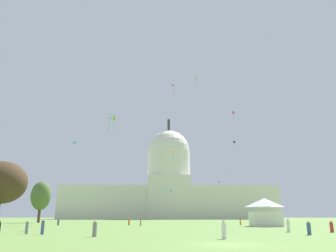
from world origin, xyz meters
TOP-DOWN VIEW (x-y plane):
  - ground_plane at (0.00, 0.00)m, footprint 800.00×800.00m
  - capitol_building at (2.10, 195.31)m, footprint 137.35×28.45m
  - event_tent at (16.81, 43.80)m, footprint 6.36×7.15m
  - tree_west_mid at (-42.35, 83.25)m, footprint 7.33×7.29m
  - tree_west_far at (-37.12, 43.76)m, footprint 14.16×14.26m
  - person_denim_front_right at (-18.48, 14.44)m, footprint 0.52×0.52m
  - person_grey_front_center at (-11.67, 9.82)m, footprint 0.51×0.51m
  - person_tan_edge_east at (-8.75, 46.81)m, footprint 0.47×0.47m
  - person_denim_deep_crowd at (-27.60, 52.88)m, footprint 0.44×0.44m
  - person_orange_lawn_far_right at (14.36, 55.07)m, footprint 0.44×0.44m
  - person_white_near_tree_east at (11.93, 18.88)m, footprint 0.61×0.61m
  - person_grey_mid_left at (-20.66, 15.47)m, footprint 0.45×0.45m
  - person_orange_aisle_center at (-11.87, 55.27)m, footprint 0.63×0.63m
  - person_denim_back_right at (11.69, 12.21)m, footprint 0.61×0.61m
  - person_white_mid_center at (0.93, 5.88)m, footprint 0.61×0.61m
  - person_red_mid_right at (17.33, 18.20)m, footprint 0.50×0.50m
  - kite_gold_high at (8.57, 88.35)m, footprint 0.76×0.77m
  - kite_magenta_high at (32.20, 131.44)m, footprint 1.23×1.19m
  - kite_red_high at (0.08, 77.27)m, footprint 1.59×1.79m
  - kite_pink_mid at (31.72, 174.99)m, footprint 1.37×1.42m
  - kite_black_mid at (25.65, 105.15)m, footprint 0.90×0.94m
  - kite_lime_mid at (-17.26, 61.31)m, footprint 0.72×0.36m
  - kite_green_mid at (-14.61, 33.62)m, footprint 0.85×1.57m
  - kite_cyan_low at (2.49, 167.59)m, footprint 1.08×1.05m
  - kite_turquoise_mid at (-37.03, 99.98)m, footprint 1.06×1.09m
  - kite_yellow_mid at (36.89, 167.52)m, footprint 1.15×1.15m
  - kite_orange_low at (-2.03, 42.35)m, footprint 1.46×1.06m

SIDE VIEW (x-z plane):
  - ground_plane at x=0.00m, z-range 0.00..0.00m
  - person_denim_deep_crowd at x=-27.60m, z-range -0.08..1.38m
  - person_red_mid_right at x=17.33m, z-range -0.08..1.43m
  - person_denim_back_right at x=11.69m, z-range -0.08..1.45m
  - person_tan_edge_east at x=-8.75m, z-range -0.05..1.47m
  - person_orange_lawn_far_right at x=14.36m, z-range -0.06..1.50m
  - person_grey_mid_left at x=-20.66m, z-range -0.06..1.51m
  - person_grey_front_center at x=-11.67m, z-range -0.08..1.57m
  - person_white_mid_center at x=0.93m, z-range -0.08..1.62m
  - person_orange_aisle_center at x=-11.87m, z-range -0.08..1.63m
  - person_white_near_tree_east at x=11.93m, z-range -0.08..1.63m
  - person_denim_front_right at x=-18.48m, z-range -0.07..1.64m
  - event_tent at x=16.81m, z-range -0.03..5.58m
  - tree_west_mid at x=-42.35m, z-range 1.84..14.64m
  - tree_west_far at x=-37.12m, z-range 2.19..15.20m
  - kite_orange_low at x=-2.03m, z-range 13.89..16.11m
  - kite_cyan_low at x=2.49m, z-range 13.97..17.83m
  - capitol_building at x=2.10m, z-range -14.07..52.42m
  - kite_green_mid at x=-14.61m, z-range 18.03..20.44m
  - kite_pink_mid at x=31.72m, z-range 20.75..24.02m
  - kite_lime_mid at x=-17.26m, z-range 24.93..29.54m
  - kite_yellow_mid at x=36.89m, z-range 27.11..30.24m
  - kite_turquoise_mid at x=-37.03m, z-range 28.74..29.71m
  - kite_black_mid at x=25.65m, z-range 29.73..32.28m
  - kite_red_high at x=0.08m, z-range 41.73..45.47m
  - kite_magenta_high at x=32.20m, z-range 49.47..53.97m
  - kite_gold_high at x=8.57m, z-range 50.31..53.35m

